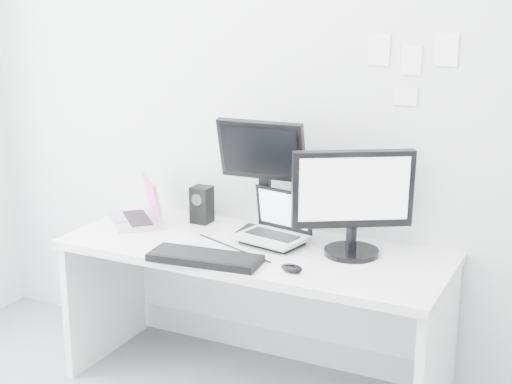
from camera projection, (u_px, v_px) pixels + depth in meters
back_wall at (286, 103)px, 3.62m from camera, size 3.60×0.00×3.60m
desk at (254, 319)px, 3.58m from camera, size 1.80×0.70×0.73m
macbook at (134, 199)px, 3.81m from camera, size 0.41×0.41×0.25m
speaker at (202, 205)px, 3.81m from camera, size 0.10×0.10×0.19m
dell_laptop at (271, 218)px, 3.48m from camera, size 0.35×0.30×0.26m
rear_monitor at (263, 176)px, 3.59m from camera, size 0.43×0.18×0.58m
samsung_monitor at (353, 202)px, 3.31m from camera, size 0.59×0.49×0.49m
keyboard at (205, 258)px, 3.29m from camera, size 0.51×0.23×0.03m
mouse at (292, 268)px, 3.17m from camera, size 0.11×0.08×0.03m
wall_note_0 at (379, 50)px, 3.35m from camera, size 0.10×0.00×0.14m
wall_note_1 at (411, 60)px, 3.30m from camera, size 0.09×0.00×0.13m
wall_note_2 at (447, 50)px, 3.22m from camera, size 0.10×0.00×0.14m
wall_note_3 at (405, 96)px, 3.35m from camera, size 0.11×0.00×0.08m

